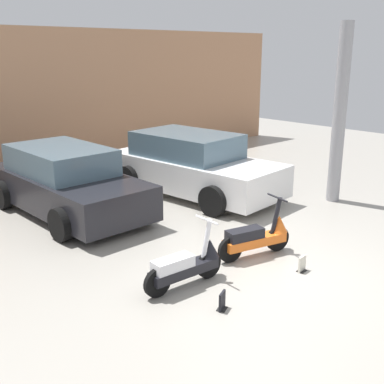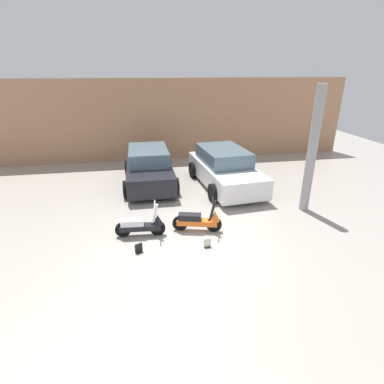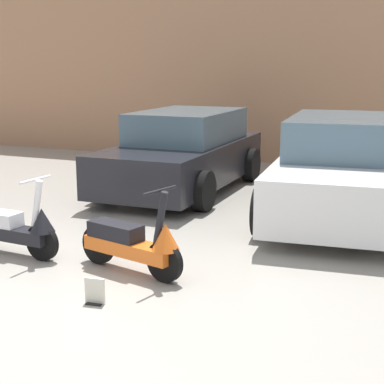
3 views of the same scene
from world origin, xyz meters
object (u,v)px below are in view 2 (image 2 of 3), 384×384
(car_rear_left, at_px, (149,167))
(car_rear_center, at_px, (224,169))
(scooter_front_right, at_px, (199,220))
(support_column_side, at_px, (312,151))
(scooter_front_left, at_px, (142,225))
(placard_near_left_scooter, at_px, (139,249))
(placard_near_right_scooter, at_px, (207,243))

(car_rear_left, height_order, car_rear_center, car_rear_center)
(car_rear_center, bearing_deg, scooter_front_right, -31.58)
(car_rear_center, bearing_deg, support_column_side, 32.50)
(scooter_front_left, bearing_deg, car_rear_left, 89.14)
(scooter_front_left, height_order, scooter_front_right, scooter_front_right)
(scooter_front_right, distance_m, support_column_side, 4.21)
(car_rear_left, height_order, placard_near_left_scooter, car_rear_left)
(placard_near_right_scooter, height_order, support_column_side, support_column_side)
(car_rear_left, relative_size, support_column_side, 1.05)
(scooter_front_left, relative_size, placard_near_left_scooter, 5.43)
(placard_near_left_scooter, bearing_deg, placard_near_right_scooter, -1.60)
(placard_near_right_scooter, bearing_deg, placard_near_left_scooter, 178.40)
(car_rear_left, bearing_deg, placard_near_right_scooter, 13.71)
(car_rear_left, bearing_deg, placard_near_left_scooter, -6.00)
(scooter_front_left, height_order, car_rear_left, car_rear_left)
(placard_near_left_scooter, height_order, placard_near_right_scooter, same)
(scooter_front_right, xyz_separation_m, car_rear_center, (1.71, 3.49, 0.36))
(scooter_front_left, relative_size, scooter_front_right, 1.00)
(scooter_front_left, bearing_deg, placard_near_left_scooter, -94.23)
(support_column_side, bearing_deg, placard_near_right_scooter, -155.04)
(car_rear_center, distance_m, placard_near_left_scooter, 5.58)
(car_rear_left, bearing_deg, support_column_side, 55.24)
(scooter_front_left, relative_size, car_rear_center, 0.31)
(placard_near_right_scooter, distance_m, support_column_side, 4.53)
(placard_near_left_scooter, bearing_deg, scooter_front_right, 25.58)
(scooter_front_left, bearing_deg, placard_near_right_scooter, -23.92)
(car_rear_left, xyz_separation_m, car_rear_center, (2.97, -0.79, 0.03))
(placard_near_right_scooter, relative_size, support_column_side, 0.06)
(car_rear_center, bearing_deg, car_rear_left, -110.29)
(support_column_side, bearing_deg, car_rear_center, 127.99)
(scooter_front_right, height_order, placard_near_right_scooter, scooter_front_right)
(scooter_front_left, relative_size, support_column_side, 0.35)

